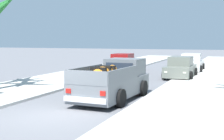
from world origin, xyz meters
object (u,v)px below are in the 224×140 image
(pickup_truck, at_px, (114,82))
(car_left_near, at_px, (191,63))
(car_right_near, at_px, (123,63))
(car_left_mid, at_px, (181,68))

(pickup_truck, relative_size, car_left_near, 1.24)
(car_right_near, height_order, car_left_mid, same)
(pickup_truck, distance_m, car_left_near, 14.65)
(car_right_near, xyz_separation_m, car_left_mid, (5.44, -3.04, 0.00))
(pickup_truck, height_order, car_left_mid, pickup_truck)
(pickup_truck, bearing_deg, car_left_near, 83.26)
(car_left_mid, bearing_deg, car_right_near, 150.80)
(pickup_truck, xyz_separation_m, car_left_mid, (1.60, 9.35, -0.10))
(car_left_near, xyz_separation_m, car_right_near, (-5.55, -2.16, 0.00))
(car_left_near, distance_m, car_left_mid, 5.20)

